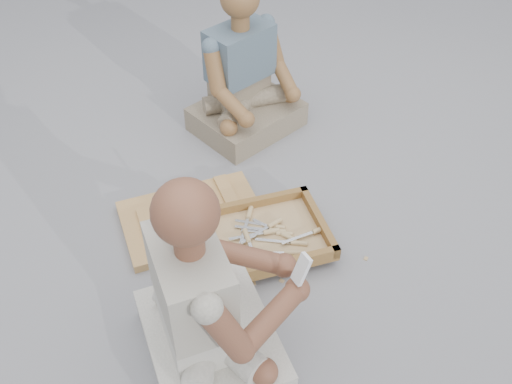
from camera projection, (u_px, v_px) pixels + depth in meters
ground at (288, 259)px, 2.41m from camera, size 60.00×60.00×0.00m
carved_panel at (193, 218)px, 2.56m from camera, size 0.69×0.53×0.04m
tool_tray at (267, 235)px, 2.42m from camera, size 0.59×0.52×0.07m
chisel_0 at (249, 216)px, 2.49m from camera, size 0.16×0.17×0.02m
chisel_1 at (266, 232)px, 2.42m from camera, size 0.21×0.09×0.02m
chisel_2 at (285, 235)px, 2.41m from camera, size 0.10×0.21×0.02m
chisel_3 at (271, 225)px, 2.44m from camera, size 0.22×0.04×0.02m
chisel_4 at (279, 233)px, 2.42m from camera, size 0.18×0.15×0.02m
chisel_5 at (272, 226)px, 2.46m from camera, size 0.17×0.17×0.02m
chisel_6 at (294, 243)px, 2.38m from camera, size 0.18×0.16×0.02m
chisel_7 at (248, 240)px, 2.38m from camera, size 0.08×0.22×0.02m
chisel_8 at (316, 231)px, 2.42m from camera, size 0.22×0.05×0.02m
chisel_9 at (287, 253)px, 2.34m from camera, size 0.20×0.13×0.02m
chisel_10 at (272, 230)px, 2.43m from camera, size 0.18×0.16×0.02m
wood_chip_0 at (282, 281)px, 2.32m from camera, size 0.02×0.02×0.00m
wood_chip_1 at (249, 271)px, 2.36m from camera, size 0.02×0.02×0.00m
wood_chip_2 at (258, 223)px, 2.56m from camera, size 0.02×0.02×0.00m
wood_chip_3 at (235, 206)px, 2.64m from camera, size 0.02×0.02×0.00m
wood_chip_4 at (263, 276)px, 2.34m from camera, size 0.02×0.02×0.00m
wood_chip_5 at (366, 258)px, 2.41m from camera, size 0.02×0.02×0.00m
wood_chip_6 at (254, 283)px, 2.31m from camera, size 0.02×0.02×0.00m
wood_chip_7 at (250, 225)px, 2.55m from camera, size 0.02×0.02×0.00m
wood_chip_8 at (251, 297)px, 2.26m from camera, size 0.02×0.02×0.00m
wood_chip_9 at (266, 243)px, 2.47m from camera, size 0.02×0.02×0.00m
wood_chip_10 at (295, 207)px, 2.63m from camera, size 0.02×0.02×0.00m
wood_chip_11 at (243, 283)px, 2.31m from camera, size 0.02×0.02×0.00m
wood_chip_12 at (196, 218)px, 2.58m from camera, size 0.02×0.02×0.00m
wood_chip_13 at (246, 187)px, 2.73m from camera, size 0.02×0.02×0.00m
craftsman at (207, 307)px, 1.88m from camera, size 0.61×0.62×0.84m
companion at (245, 83)px, 2.91m from camera, size 0.58×0.49×0.81m
mobile_phone at (301, 269)px, 1.85m from camera, size 0.05×0.05×0.11m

